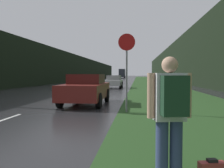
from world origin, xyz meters
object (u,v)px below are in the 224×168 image
object	(u,v)px
car_passing_far	(114,82)
delivery_truck	(122,73)
car_oncoming	(98,80)
car_passing_near	(86,89)
stop_sign	(127,65)
hitchhiker_with_backpack	(170,112)

from	to	relation	value
car_passing_far	delivery_truck	bearing A→B (deg)	-87.09
car_oncoming	car_passing_near	bearing A→B (deg)	-81.72
stop_sign	car_passing_far	bearing A→B (deg)	97.38
car_passing_near	delivery_truck	distance (m)	86.20
car_passing_far	delivery_truck	size ratio (longest dim) A/B	0.46
hitchhiker_with_backpack	car_passing_far	distance (m)	22.98
car_passing_near	car_oncoming	world-z (taller)	car_passing_near
stop_sign	car_passing_near	world-z (taller)	stop_sign
hitchhiker_with_backpack	car_passing_near	size ratio (longest dim) A/B	0.39
hitchhiker_with_backpack	delivery_truck	size ratio (longest dim) A/B	0.19
car_passing_far	car_oncoming	world-z (taller)	car_passing_far
hitchhiker_with_backpack	car_passing_far	bearing A→B (deg)	87.11
car_passing_near	car_oncoming	distance (m)	25.39
car_passing_far	delivery_truck	distance (m)	71.97
stop_sign	car_oncoming	size ratio (longest dim) A/B	0.76
car_passing_far	car_oncoming	xyz separation A→B (m)	(-3.65, 10.88, -0.03)
car_passing_near	delivery_truck	size ratio (longest dim) A/B	0.50
car_passing_far	delivery_truck	xyz separation A→B (m)	(-3.65, 71.87, 1.23)
stop_sign	hitchhiker_with_backpack	distance (m)	6.24
car_passing_near	car_passing_far	xyz separation A→B (m)	(-0.00, 14.25, -0.06)
car_passing_far	stop_sign	bearing A→B (deg)	97.38
car_passing_far	car_passing_near	bearing A→B (deg)	90.00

